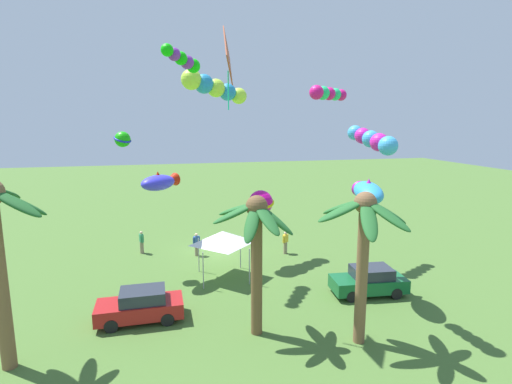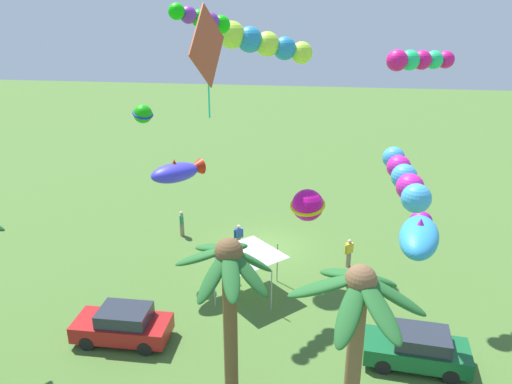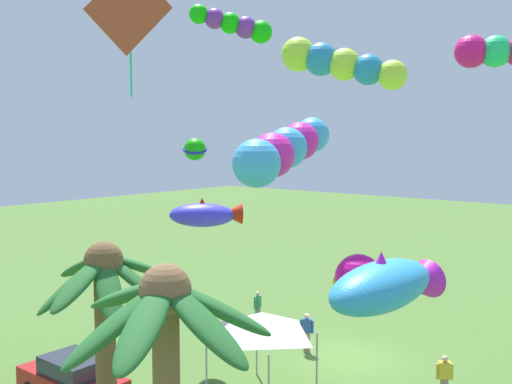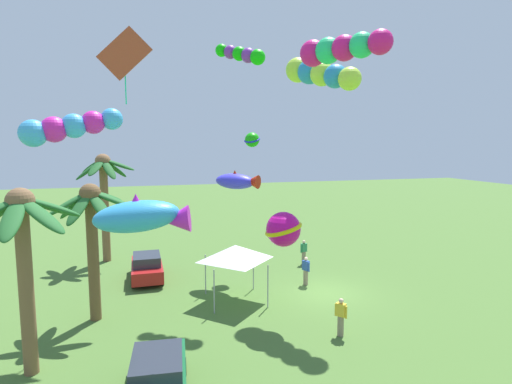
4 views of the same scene
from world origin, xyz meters
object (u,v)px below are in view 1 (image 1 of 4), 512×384
Objects in this scene: palm_tree_2 at (364,232)px; kite_tube_4 at (182,59)px; kite_fish_5 at (160,182)px; kite_tube_6 at (213,87)px; spectator_2 at (285,242)px; kite_ball_2 at (261,202)px; palm_tree_1 at (256,233)px; kite_diamond_8 at (228,57)px; kite_tube_0 at (328,94)px; kite_fish_1 at (367,192)px; parked_car_0 at (141,305)px; kite_tube_3 at (373,140)px; spectator_0 at (142,242)px; parked_car_1 at (369,281)px; festival_tent at (223,237)px; spectator_1 at (197,244)px; kite_ball_7 at (123,139)px.

kite_tube_4 is (6.43, -9.07, 7.67)m from palm_tree_2.
kite_fish_5 is 7.42m from kite_tube_6.
kite_ball_2 reaches higher than spectator_2.
kite_diamond_8 reaches higher than palm_tree_1.
kite_tube_0 is at bearing 146.76° from spectator_2.
kite_fish_1 is at bearing 123.88° from kite_ball_2.
kite_fish_5 is 8.96m from kite_diamond_8.
parked_car_0 is 1.34× the size of kite_tube_3.
kite_tube_0 is (-11.57, -6.09, 10.09)m from parked_car_0.
palm_tree_2 reaches higher than kite_fish_5.
spectator_0 and spectator_2 have the same top height.
palm_tree_1 is at bearing 91.52° from kite_tube_6.
kite_fish_5 is (10.62, -5.01, 4.96)m from parked_car_1.
kite_ball_2 reaches higher than parked_car_0.
palm_tree_2 is 2.14× the size of kite_tube_0.
parked_car_0 is 7.23m from kite_fish_5.
kite_tube_6 reaches higher than kite_fish_1.
palm_tree_2 is at bearing 130.80° from kite_fish_5.
parked_car_1 is 4.94m from kite_fish_1.
kite_diamond_8 reaches higher than spectator_0.
kite_tube_6 is at bearing -62.79° from kite_tube_3.
festival_tent is at bearing -48.69° from kite_tube_3.
palm_tree_1 is 1.52× the size of parked_car_1.
parked_car_0 is (4.94, -2.30, -3.79)m from palm_tree_1.
festival_tent reaches higher than spectator_1.
spectator_1 is 1.00× the size of spectator_2.
parked_car_1 is 11.85m from spectator_1.
parked_car_1 is 7.74m from spectator_2.
kite_diamond_8 is at bearing -62.40° from palm_tree_1.
palm_tree_1 reaches higher than spectator_2.
kite_tube_4 is at bearing -54.67° from palm_tree_2.
spectator_2 is (2.33, -7.38, 0.06)m from parked_car_1.
parked_car_1 is 15.20m from kite_tube_6.
kite_tube_0 is at bearing -137.78° from kite_diamond_8.
kite_tube_4 is at bearing 156.58° from kite_ball_7.
parked_car_1 is 13.45m from kite_diamond_8.
parked_car_1 is at bearing -123.36° from kite_tube_3.
parked_car_1 is (-2.73, -4.14, -4.04)m from palm_tree_2.
spectator_2 is at bearing -141.30° from parked_car_0.
palm_tree_2 is at bearing 114.32° from spectator_1.
parked_car_0 is 14.32m from kite_tube_6.
kite_fish_1 is at bearing -175.67° from kite_diamond_8.
kite_diamond_8 reaches higher than kite_tube_3.
kite_ball_7 is at bearing -56.51° from palm_tree_1.
parked_car_1 is 2.54× the size of spectator_1.
spectator_1 is 4.75m from festival_tent.
palm_tree_1 is 6.46m from kite_tube_3.
spectator_1 is at bearing -102.60° from kite_tube_4.
kite_tube_3 is (1.55, 2.36, 7.59)m from parked_car_1.
parked_car_0 is at bearing 68.66° from spectator_1.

